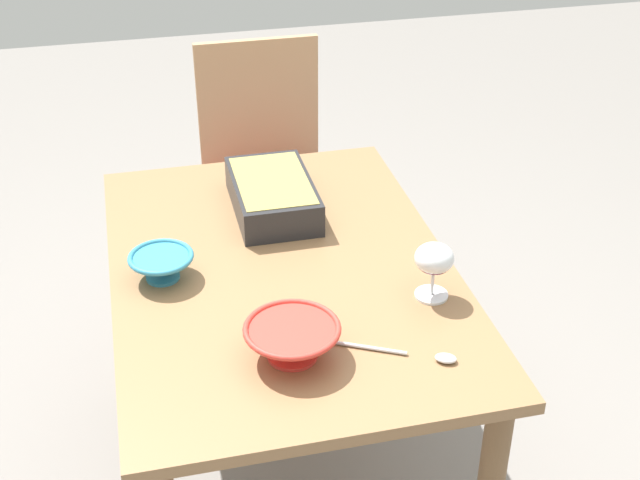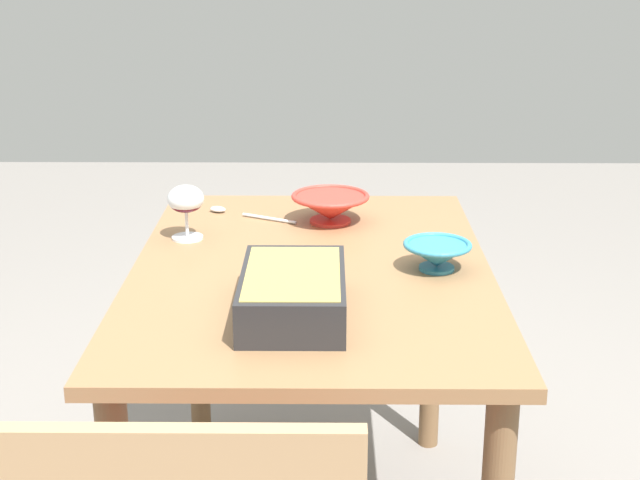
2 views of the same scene
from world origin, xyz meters
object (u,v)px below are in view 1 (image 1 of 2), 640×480
object	(u,v)px
dining_table	(283,306)
chair	(266,171)
small_bowl	(162,265)
wine_glass	(434,261)
casserole_dish	(273,194)
mixing_bowl	(292,339)
serving_spoon	(418,354)

from	to	relation	value
dining_table	chair	distance (m)	0.96
chair	small_bowl	xyz separation A→B (m)	(-0.92, 0.40, 0.27)
dining_table	wine_glass	distance (m)	0.41
chair	casserole_dish	bearing A→B (deg)	171.93
dining_table	small_bowl	world-z (taller)	small_bowl
chair	wine_glass	world-z (taller)	chair
wine_glass	mixing_bowl	distance (m)	0.37
casserole_dish	mixing_bowl	world-z (taller)	casserole_dish
small_bowl	chair	bearing A→B (deg)	-23.41
mixing_bowl	small_bowl	bearing A→B (deg)	34.00
dining_table	wine_glass	world-z (taller)	wine_glass
dining_table	serving_spoon	distance (m)	0.46
dining_table	casserole_dish	bearing A→B (deg)	-6.45
small_bowl	mixing_bowl	bearing A→B (deg)	-146.00
small_bowl	serving_spoon	world-z (taller)	small_bowl
dining_table	mixing_bowl	distance (m)	0.37
dining_table	casserole_dish	distance (m)	0.32
chair	mixing_bowl	world-z (taller)	chair
casserole_dish	small_bowl	world-z (taller)	casserole_dish
chair	casserole_dish	world-z (taller)	chair
dining_table	small_bowl	size ratio (longest dim) A/B	7.67
chair	small_bowl	distance (m)	1.04
chair	wine_glass	bearing A→B (deg)	-171.20
dining_table	casserole_dish	size ratio (longest dim) A/B	3.49
chair	mixing_bowl	bearing A→B (deg)	172.44
mixing_bowl	small_bowl	size ratio (longest dim) A/B	1.31
wine_glass	serving_spoon	bearing A→B (deg)	153.61
casserole_dish	wine_glass	bearing A→B (deg)	-149.69
casserole_dish	serving_spoon	world-z (taller)	casserole_dish
dining_table	mixing_bowl	world-z (taller)	mixing_bowl
chair	casserole_dish	size ratio (longest dim) A/B	2.86
casserole_dish	dining_table	bearing A→B (deg)	173.55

